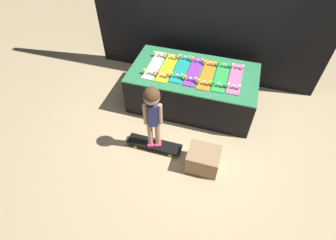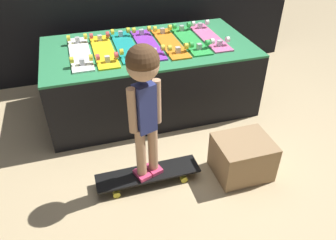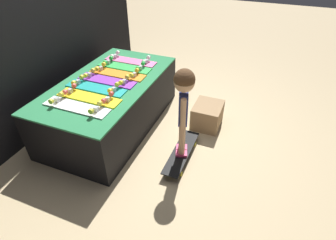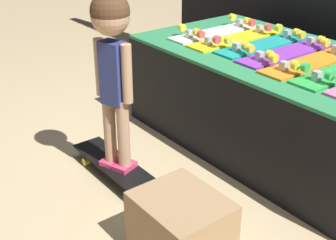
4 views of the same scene
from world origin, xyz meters
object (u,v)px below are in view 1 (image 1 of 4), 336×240
object	(u,v)px
skateboard_yellow_on_rack	(167,67)
skateboard_pink_on_rack	(235,78)
skateboard_white_on_rack	(155,65)
skateboard_purple_on_rack	(194,71)
skateboard_teal_on_rack	(181,68)
skateboard_green_on_rack	(221,76)
skateboard_orange_on_rack	(207,74)
storage_box	(203,159)
child	(152,108)
skateboard_on_floor	(155,144)

from	to	relation	value
skateboard_yellow_on_rack	skateboard_pink_on_rack	bearing A→B (deg)	2.14
skateboard_white_on_rack	skateboard_purple_on_rack	bearing A→B (deg)	2.10
skateboard_teal_on_rack	skateboard_green_on_rack	bearing A→B (deg)	-2.60
skateboard_teal_on_rack	skateboard_orange_on_rack	world-z (taller)	same
storage_box	skateboard_purple_on_rack	bearing A→B (deg)	110.03
skateboard_white_on_rack	skateboard_pink_on_rack	size ratio (longest dim) A/B	1.00
skateboard_orange_on_rack	child	world-z (taller)	child
skateboard_orange_on_rack	skateboard_pink_on_rack	bearing A→B (deg)	4.57
skateboard_white_on_rack	skateboard_yellow_on_rack	xyz separation A→B (m)	(0.20, -0.01, 0.00)
skateboard_yellow_on_rack	skateboard_orange_on_rack	xyz separation A→B (m)	(0.61, 0.01, 0.00)
skateboard_purple_on_rack	storage_box	size ratio (longest dim) A/B	1.77
skateboard_white_on_rack	storage_box	xyz separation A→B (m)	(1.04, -1.15, -0.50)
skateboard_purple_on_rack	skateboard_green_on_rack	xyz separation A→B (m)	(0.41, -0.01, 0.00)
skateboard_white_on_rack	child	world-z (taller)	child
skateboard_on_floor	child	xyz separation A→B (m)	(0.00, -0.00, 0.72)
skateboard_yellow_on_rack	skateboard_pink_on_rack	world-z (taller)	same
skateboard_on_floor	child	bearing A→B (deg)	-90.00
child	skateboard_pink_on_rack	bearing A→B (deg)	31.84
skateboard_purple_on_rack	skateboard_pink_on_rack	world-z (taller)	same
skateboard_teal_on_rack	skateboard_on_floor	bearing A→B (deg)	-94.24
skateboard_pink_on_rack	storage_box	bearing A→B (deg)	-98.88
skateboard_white_on_rack	skateboard_orange_on_rack	bearing A→B (deg)	-0.25
skateboard_on_floor	storage_box	bearing A→B (deg)	-8.58
skateboard_on_floor	child	size ratio (longest dim) A/B	0.77
skateboard_teal_on_rack	skateboard_purple_on_rack	bearing A→B (deg)	-4.77
skateboard_purple_on_rack	skateboard_green_on_rack	bearing A→B (deg)	-1.51
child	storage_box	distance (m)	0.96
skateboard_pink_on_rack	skateboard_orange_on_rack	bearing A→B (deg)	-175.43
skateboard_white_on_rack	skateboard_yellow_on_rack	distance (m)	0.20
skateboard_purple_on_rack	child	distance (m)	1.11
skateboard_green_on_rack	storage_box	world-z (taller)	skateboard_green_on_rack
skateboard_purple_on_rack	child	xyz separation A→B (m)	(-0.28, -1.06, 0.15)
skateboard_green_on_rack	storage_box	xyz separation A→B (m)	(0.02, -1.16, -0.50)
skateboard_teal_on_rack	skateboard_orange_on_rack	bearing A→B (deg)	-6.03
skateboard_orange_on_rack	skateboard_on_floor	world-z (taller)	skateboard_orange_on_rack
skateboard_yellow_on_rack	child	world-z (taller)	child
skateboard_pink_on_rack	skateboard_on_floor	xyz separation A→B (m)	(-0.89, -1.07, -0.57)
skateboard_yellow_on_rack	skateboard_orange_on_rack	size ratio (longest dim) A/B	1.00
skateboard_purple_on_rack	skateboard_orange_on_rack	world-z (taller)	same
skateboard_on_floor	skateboard_green_on_rack	bearing A→B (deg)	56.73
skateboard_white_on_rack	skateboard_on_floor	size ratio (longest dim) A/B	0.94
skateboard_orange_on_rack	skateboard_white_on_rack	bearing A→B (deg)	179.75
skateboard_pink_on_rack	child	distance (m)	1.40
skateboard_white_on_rack	child	distance (m)	1.10
skateboard_on_floor	storage_box	distance (m)	0.72
skateboard_white_on_rack	skateboard_on_floor	distance (m)	1.23
skateboard_white_on_rack	child	size ratio (longest dim) A/B	0.72
skateboard_orange_on_rack	skateboard_on_floor	size ratio (longest dim) A/B	0.94
skateboard_purple_on_rack	skateboard_on_floor	world-z (taller)	skateboard_purple_on_rack
skateboard_green_on_rack	storage_box	size ratio (longest dim) A/B	1.77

